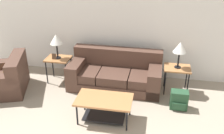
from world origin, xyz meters
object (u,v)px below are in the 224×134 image
(couch, at_px, (115,74))
(side_table_left, at_px, (58,61))
(armchair, at_px, (6,79))
(backpack, at_px, (179,100))
(side_table_right, at_px, (177,70))
(coffee_table, at_px, (104,104))
(table_lamp_left, at_px, (56,40))
(table_lamp_right, at_px, (180,48))

(couch, relative_size, side_table_left, 3.49)
(armchair, bearing_deg, backpack, -0.08)
(side_table_right, xyz_separation_m, backpack, (0.04, -0.64, -0.34))
(coffee_table, bearing_deg, table_lamp_left, 137.04)
(armchair, bearing_deg, coffee_table, -15.12)
(table_lamp_left, bearing_deg, side_table_left, -82.87)
(couch, relative_size, backpack, 5.42)
(table_lamp_left, relative_size, backpack, 1.50)
(couch, bearing_deg, backpack, -25.02)
(armchair, relative_size, table_lamp_left, 2.22)
(couch, xyz_separation_m, backpack, (1.39, -0.65, -0.11))
(armchair, relative_size, coffee_table, 1.25)
(side_table_right, height_order, table_lamp_right, table_lamp_right)
(armchair, bearing_deg, side_table_left, 32.86)
(side_table_right, bearing_deg, table_lamp_right, 90.00)
(couch, xyz_separation_m, coffee_table, (0.02, -1.28, 0.04))
(side_table_left, distance_m, table_lamp_right, 2.74)
(armchair, bearing_deg, table_lamp_left, 32.86)
(backpack, bearing_deg, side_table_right, 93.78)
(armchair, relative_size, table_lamp_right, 2.22)
(coffee_table, relative_size, backpack, 2.66)
(table_lamp_right, bearing_deg, side_table_left, -180.00)
(armchair, height_order, table_lamp_right, table_lamp_right)
(couch, distance_m, side_table_left, 1.37)
(side_table_left, bearing_deg, side_table_right, 0.00)
(table_lamp_left, bearing_deg, couch, 0.32)
(couch, relative_size, armchair, 1.63)
(coffee_table, relative_size, side_table_right, 1.71)
(coffee_table, bearing_deg, table_lamp_right, 43.67)
(side_table_right, relative_size, table_lamp_right, 1.04)
(coffee_table, bearing_deg, side_table_left, 137.04)
(side_table_left, bearing_deg, armchair, -147.14)
(armchair, relative_size, side_table_right, 2.14)
(coffee_table, relative_size, side_table_left, 1.71)
(coffee_table, bearing_deg, couch, 90.71)
(table_lamp_right, bearing_deg, side_table_right, -90.00)
(coffee_table, distance_m, backpack, 1.52)
(couch, height_order, coffee_table, couch)
(table_lamp_right, bearing_deg, couch, 179.68)
(couch, relative_size, table_lamp_right, 3.61)
(coffee_table, height_order, backpack, coffee_table)
(coffee_table, xyz_separation_m, table_lamp_right, (1.33, 1.27, 0.70))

